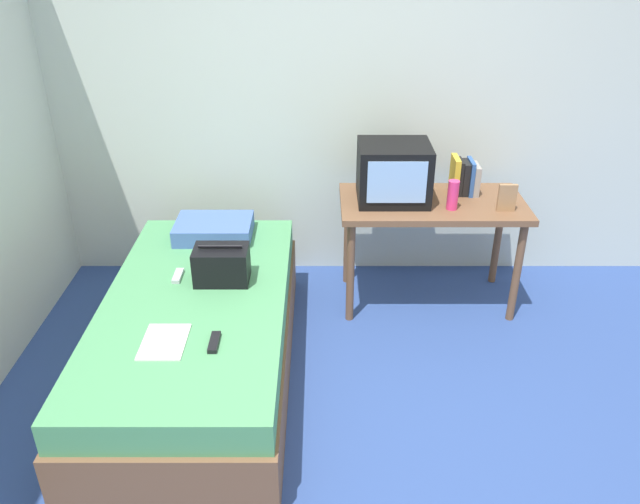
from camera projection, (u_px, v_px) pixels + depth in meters
ground_plane at (353, 467)px, 2.99m from camera, size 8.00×8.00×0.00m
wall_back at (342, 90)px, 4.14m from camera, size 5.20×0.10×2.60m
bed at (196, 337)px, 3.49m from camera, size 1.00×2.00×0.51m
desk at (429, 214)px, 4.01m from camera, size 1.16×0.60×0.73m
tv at (391, 172)px, 3.90m from camera, size 0.44×0.39×0.36m
water_bottle at (450, 195)px, 3.82m from camera, size 0.07×0.07×0.18m
book_row at (461, 177)px, 4.03m from camera, size 0.17×0.17×0.24m
picture_frame at (504, 197)px, 3.79m from camera, size 0.11×0.02×0.17m
pillow at (211, 229)px, 3.99m from camera, size 0.48×0.35×0.11m
handbag at (219, 265)px, 3.48m from camera, size 0.30×0.20×0.22m
magazine at (161, 342)px, 3.01m from camera, size 0.21×0.29×0.01m
remote_dark at (212, 343)px, 3.00m from camera, size 0.04×0.16×0.02m
remote_silver at (175, 276)px, 3.55m from camera, size 0.04×0.14×0.02m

